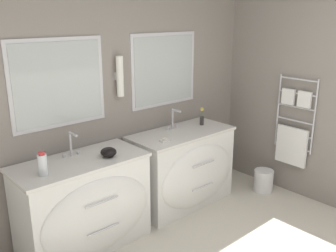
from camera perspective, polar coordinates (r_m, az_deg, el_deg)
wall_back at (r=3.82m, az=-8.20°, el=4.86°), size 5.26×0.15×2.60m
wall_right at (r=4.42m, az=22.08°, el=5.23°), size 0.13×4.26×2.60m
vanity_left at (r=3.53m, az=-12.55°, el=-11.53°), size 1.18×0.63×0.85m
vanity_right at (r=4.20m, az=2.39°, el=-6.38°), size 1.18×0.63×0.85m
faucet_left at (r=3.46m, az=-14.49°, el=-2.68°), size 0.17×0.14×0.23m
faucet_right at (r=4.14m, az=0.85°, el=1.08°), size 0.17×0.14×0.23m
toiletry_bottle at (r=3.13m, az=-18.57°, el=-5.57°), size 0.08×0.08×0.20m
amenity_bowl at (r=3.40m, az=-9.06°, el=-3.96°), size 0.15×0.15×0.09m
flower_vase at (r=4.32m, az=5.19°, el=1.26°), size 0.05×0.05×0.21m
soap_dish at (r=3.75m, az=-0.55°, el=-2.19°), size 0.09×0.06×0.04m
waste_bin at (r=4.73m, az=14.34°, el=-8.02°), size 0.23×0.23×0.27m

